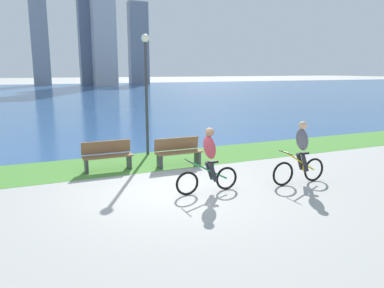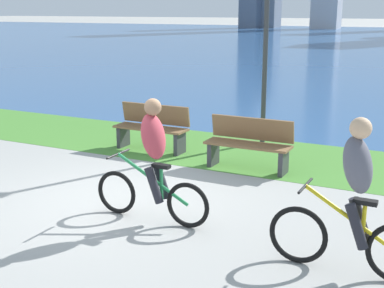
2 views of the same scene
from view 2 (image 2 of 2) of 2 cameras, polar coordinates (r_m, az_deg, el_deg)
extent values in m
plane|color=#9E9E99|center=(7.91, -7.51, -6.02)|extent=(300.00, 300.00, 0.00)
cube|color=#478433|center=(10.63, 2.35, -0.56)|extent=(120.00, 2.66, 0.01)
torus|color=black|center=(7.35, -8.10, -5.16)|extent=(0.60, 0.06, 0.60)
torus|color=black|center=(6.81, -0.46, -6.59)|extent=(0.60, 0.06, 0.60)
cylinder|color=#268C4C|center=(6.96, -4.30, -3.76)|extent=(1.06, 0.04, 0.59)
cylinder|color=#268C4C|center=(6.91, -3.30, -4.32)|extent=(0.04, 0.04, 0.45)
cube|color=black|center=(6.83, -3.33, -2.37)|extent=(0.24, 0.10, 0.05)
cylinder|color=black|center=(7.15, -7.93, -1.05)|extent=(0.03, 0.52, 0.03)
ellipsoid|color=#BF3F4C|center=(6.79, -4.17, 0.82)|extent=(0.40, 0.36, 0.65)
sphere|color=#A57A59|center=(6.71, -4.23, 3.98)|extent=(0.22, 0.22, 0.22)
cylinder|color=#26262D|center=(6.85, -4.11, -4.45)|extent=(0.27, 0.11, 0.49)
cylinder|color=#26262D|center=(7.02, -3.28, -3.98)|extent=(0.27, 0.11, 0.49)
torus|color=black|center=(6.02, 11.32, -9.55)|extent=(0.66, 0.06, 0.66)
cylinder|color=gold|center=(5.81, 16.68, -7.71)|extent=(1.01, 0.04, 0.62)
cylinder|color=gold|center=(5.81, 17.92, -8.33)|extent=(0.04, 0.04, 0.48)
cube|color=black|center=(5.71, 18.12, -5.93)|extent=(0.24, 0.10, 0.05)
cylinder|color=black|center=(5.80, 12.08, -4.39)|extent=(0.03, 0.52, 0.03)
ellipsoid|color=#595966|center=(5.61, 17.37, -2.15)|extent=(0.40, 0.36, 0.65)
sphere|color=#D8AD84|center=(5.52, 17.66, 1.63)|extent=(0.22, 0.22, 0.22)
cylinder|color=#26262D|center=(5.71, 17.25, -8.45)|extent=(0.27, 0.11, 0.49)
cylinder|color=#26262D|center=(5.90, 17.59, -7.75)|extent=(0.27, 0.11, 0.49)
cube|color=brown|center=(9.22, 6.00, -0.08)|extent=(1.50, 0.45, 0.04)
cube|color=brown|center=(9.34, 6.46, 1.67)|extent=(1.50, 0.11, 0.40)
cube|color=#38383D|center=(9.08, 9.79, -1.92)|extent=(0.08, 0.37, 0.45)
cube|color=#38383D|center=(9.52, 2.30, -0.96)|extent=(0.08, 0.37, 0.45)
cube|color=brown|center=(10.48, -4.47, 1.71)|extent=(1.50, 0.45, 0.04)
cube|color=brown|center=(10.60, -3.95, 3.23)|extent=(1.50, 0.11, 0.40)
cube|color=#38383D|center=(10.22, -1.32, 0.12)|extent=(0.08, 0.37, 0.45)
cube|color=#38383D|center=(10.88, -7.38, 0.88)|extent=(0.08, 0.37, 0.45)
cylinder|color=#38383D|center=(10.98, 7.90, 10.37)|extent=(0.10, 0.10, 4.00)
camera|label=1|loc=(7.80, -81.89, 4.28)|focal=34.87mm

